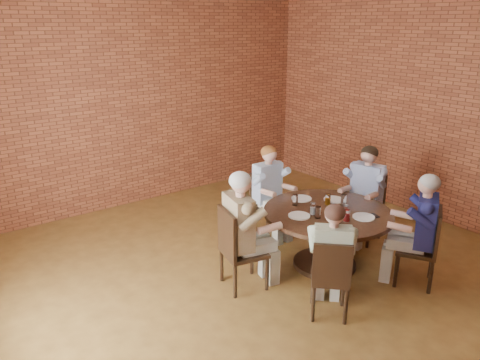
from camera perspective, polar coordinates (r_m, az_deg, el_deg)
floor at (r=5.65m, az=4.79°, el=-12.63°), size 7.00×7.00×0.00m
wall_back at (r=7.87m, az=-12.32°, el=9.31°), size 7.00×0.00×7.00m
wall_right at (r=7.53m, az=24.13°, el=7.69°), size 0.00×7.00×7.00m
dining_table at (r=5.89m, az=10.52°, el=-5.71°), size 1.56×1.56×0.75m
chair_a at (r=6.80m, az=15.13°, el=-2.79°), size 0.52×0.52×0.95m
diner_a at (r=6.67m, az=14.92°, el=-1.71°), size 0.77×0.67×1.35m
chair_b at (r=6.71m, az=3.19°, el=-2.52°), size 0.43×0.43×0.93m
diner_b at (r=6.59m, az=3.66°, el=-1.49°), size 0.54×0.65×1.32m
chair_c at (r=5.34m, az=-0.45°, el=-8.09°), size 0.55×0.55×0.97m
diner_c at (r=5.30m, az=0.49°, el=-6.21°), size 0.81×0.71×1.40m
chair_d at (r=4.93m, az=11.00°, el=-11.43°), size 0.55×0.55×0.89m
diner_d at (r=4.93m, az=11.05°, el=-9.61°), size 0.76×0.76×1.25m
chair_e at (r=5.82m, az=21.64°, el=-7.31°), size 0.59×0.59×0.94m
diner_e at (r=5.75m, az=20.96°, el=-5.75°), size 0.80×0.84×1.35m
plate_a at (r=6.16m, az=11.36°, el=-2.35°), size 0.26×0.26×0.01m
plate_b at (r=6.13m, az=7.51°, el=-2.25°), size 0.26×0.26×0.01m
plate_c at (r=5.59m, az=7.22°, el=-4.33°), size 0.26×0.26×0.01m
plate_d at (r=5.70m, az=14.85°, el=-4.38°), size 0.26×0.26×0.01m
glass_a at (r=6.00m, az=12.52°, el=-2.38°), size 0.07×0.07×0.14m
glass_b at (r=5.97m, az=10.66°, el=-2.33°), size 0.07×0.07×0.14m
glass_c at (r=5.89m, az=6.74°, el=-2.43°), size 0.07×0.07×0.14m
glass_d at (r=5.65m, az=8.89°, el=-3.48°), size 0.07×0.07×0.14m
glass_e at (r=5.56m, az=9.48°, el=-3.91°), size 0.07×0.07×0.14m
glass_f at (r=5.54m, az=12.90°, el=-4.22°), size 0.07×0.07×0.14m
glass_g at (r=5.66m, az=12.74°, el=-3.69°), size 0.07×0.07×0.14m
smartphone at (r=5.79m, az=16.09°, el=-4.19°), size 0.10×0.14×0.01m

